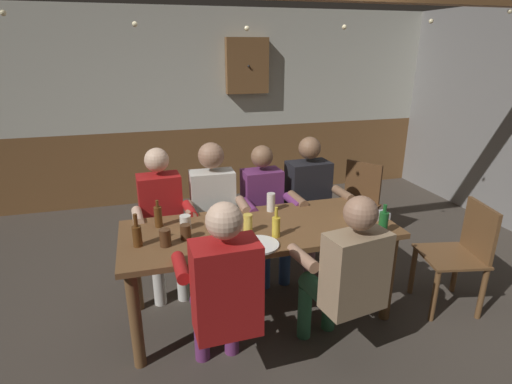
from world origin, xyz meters
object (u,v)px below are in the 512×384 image
person_2 (265,206)px  bottle_0 (158,216)px  plate_0 (259,245)px  pint_glass_6 (226,244)px  person_0 (162,215)px  bottle_2 (276,226)px  person_4 (224,290)px  pint_glass_1 (358,207)px  pint_glass_7 (186,232)px  pint_glass_0 (185,222)px  pint_glass_5 (224,217)px  condiment_caddy (379,215)px  bottle_3 (137,235)px  dining_table (260,239)px  pint_glass_3 (359,213)px  table_candle (346,212)px  pint_glass_4 (271,202)px  person_1 (214,208)px  person_3 (310,197)px  wall_dart_cabinet (247,66)px  person_5 (346,273)px  pint_glass_8 (165,238)px  chair_empty_near_left (356,202)px  pint_glass_2 (248,224)px  bottle_1 (383,222)px  chair_empty_near_right (461,253)px

person_2 → bottle_0: bearing=20.7°
plate_0 → pint_glass_6: size_ratio=2.55×
person_0 → bottle_2: size_ratio=5.58×
person_4 → bottle_0: (-0.31, 0.85, 0.15)m
pint_glass_1 → pint_glass_7: size_ratio=1.13×
person_2 → pint_glass_0: 0.93m
bottle_2 → pint_glass_5: bottle_2 is taller
condiment_caddy → bottle_0: bottle_0 is taller
bottle_2 → bottle_3: bearing=172.9°
dining_table → pint_glass_0: (-0.53, 0.12, 0.15)m
dining_table → plate_0: 0.32m
person_2 → pint_glass_5: bearing=45.1°
pint_glass_0 → pint_glass_3: size_ratio=0.77×
person_2 → table_candle: 0.80m
pint_glass_4 → person_4: bearing=-122.3°
bottle_3 → person_1: bearing=47.4°
table_candle → pint_glass_0: 1.24m
bottle_2 → person_3: bearing=53.3°
person_3 → pint_glass_7: (-1.23, -0.69, 0.12)m
bottle_0 → pint_glass_3: bottle_0 is taller
person_1 → pint_glass_7: 0.76m
dining_table → person_3: (0.68, 0.65, 0.04)m
pint_glass_5 → wall_dart_cabinet: 2.93m
person_1 → person_2: size_ratio=1.04×
person_5 → condiment_caddy: person_5 is taller
table_candle → pint_glass_7: pint_glass_7 is taller
condiment_caddy → pint_glass_8: bearing=-179.4°
plate_0 → person_2: bearing=70.5°
chair_empty_near_left → bottle_0: size_ratio=4.21×
chair_empty_near_left → pint_glass_2: pint_glass_2 is taller
chair_empty_near_left → person_2: bearing=70.1°
person_3 → pint_glass_5: (-0.93, -0.55, 0.13)m
bottle_3 → pint_glass_2: bottle_3 is taller
pint_glass_1 → person_3: bearing=102.9°
dining_table → pint_glass_8: 0.72m
person_1 → bottle_2: bearing=111.4°
pint_glass_5 → pint_glass_7: 0.33m
dining_table → person_5: bearing=-58.1°
pint_glass_5 → pint_glass_7: size_ratio=1.31×
bottle_0 → pint_glass_8: bearing=-85.5°
pint_glass_2 → pint_glass_3: (0.87, -0.03, -0.00)m
pint_glass_6 → person_5: bearing=-24.0°
bottle_1 → bottle_3: bearing=170.9°
pint_glass_0 → pint_glass_6: pint_glass_6 is taller
person_1 → plate_0: size_ratio=4.52×
chair_empty_near_right → wall_dart_cabinet: (-0.94, 3.04, 1.31)m
bottle_3 → pint_glass_1: size_ratio=1.93×
person_0 → pint_glass_1: person_0 is taller
bottle_0 → bottle_2: bearing=-27.0°
table_candle → pint_glass_4: 0.60m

